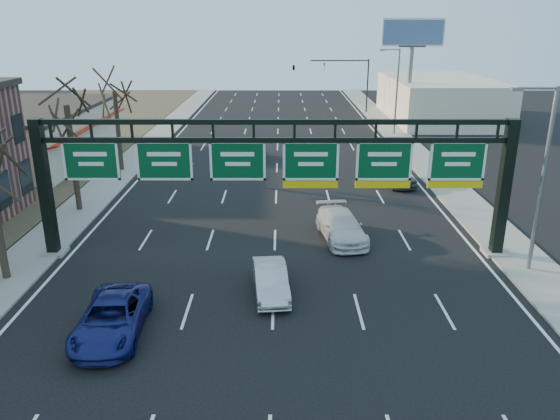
{
  "coord_description": "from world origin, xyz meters",
  "views": [
    {
      "loc": [
        0.33,
        -18.57,
        11.73
      ],
      "look_at": [
        0.29,
        5.94,
        3.2
      ],
      "focal_mm": 35.0,
      "sensor_mm": 36.0,
      "label": 1
    }
  ],
  "objects_px": {
    "car_silver_sedan": "(271,280)",
    "car_white_wagon": "(341,226)",
    "sign_gantry": "(277,170)",
    "car_blue_suv": "(112,318)"
  },
  "relations": [
    {
      "from": "car_silver_sedan",
      "to": "car_white_wagon",
      "type": "bearing_deg",
      "value": 53.7
    },
    {
      "from": "car_silver_sedan",
      "to": "car_white_wagon",
      "type": "relative_size",
      "value": 0.78
    },
    {
      "from": "sign_gantry",
      "to": "car_blue_suv",
      "type": "relative_size",
      "value": 4.71
    },
    {
      "from": "car_silver_sedan",
      "to": "car_white_wagon",
      "type": "distance_m",
      "value": 7.65
    },
    {
      "from": "sign_gantry",
      "to": "car_silver_sedan",
      "type": "height_order",
      "value": "sign_gantry"
    },
    {
      "from": "car_blue_suv",
      "to": "car_silver_sedan",
      "type": "xyz_separation_m",
      "value": [
        6.17,
        3.38,
        -0.05
      ]
    },
    {
      "from": "sign_gantry",
      "to": "car_blue_suv",
      "type": "height_order",
      "value": "sign_gantry"
    },
    {
      "from": "car_silver_sedan",
      "to": "sign_gantry",
      "type": "bearing_deg",
      "value": 80.41
    },
    {
      "from": "car_blue_suv",
      "to": "car_white_wagon",
      "type": "distance_m",
      "value": 14.15
    },
    {
      "from": "sign_gantry",
      "to": "car_silver_sedan",
      "type": "xyz_separation_m",
      "value": [
        -0.28,
        -4.45,
        -3.95
      ]
    }
  ]
}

